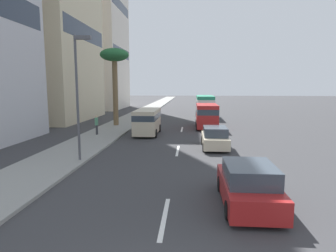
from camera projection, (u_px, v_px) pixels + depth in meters
ground_plane at (183, 122)px, 35.91m from camera, size 198.00×198.00×0.00m
sidewalk_right at (128, 121)px, 36.43m from camera, size 162.00×3.70×0.15m
lane_stripe_near at (164, 217)px, 9.72m from camera, size 3.20×0.16×0.01m
lane_stripe_mid at (178, 151)px, 19.77m from camera, size 3.20×0.16×0.01m
lane_stripe_far at (182, 129)px, 29.54m from camera, size 3.20×0.16×0.01m
minibus_lead at (205, 106)px, 39.94m from camera, size 6.62×2.40×3.06m
car_second at (248, 185)px, 10.63m from camera, size 4.21×1.94×1.60m
van_third at (148, 120)px, 26.36m from camera, size 5.18×2.05×2.28m
van_fourth at (207, 115)px, 30.09m from camera, size 5.10×2.22×2.51m
car_fifth at (215, 138)px, 20.54m from camera, size 4.05×1.81×1.53m
pedestrian_near_lamp at (97, 124)px, 25.36m from camera, size 0.33×0.23×1.72m
palm_tree at (115, 60)px, 30.78m from camera, size 3.05×3.05×8.21m
street_lamp at (79, 85)px, 16.15m from camera, size 0.24×0.97×7.00m
office_tower_far at (95, 15)px, 54.91m from camera, size 13.71×10.02×35.59m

